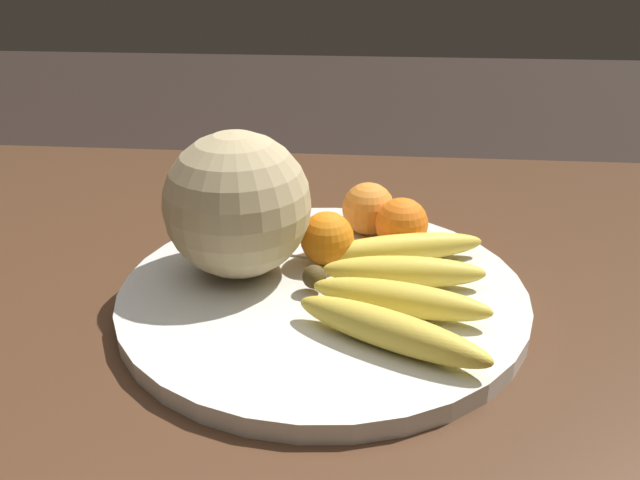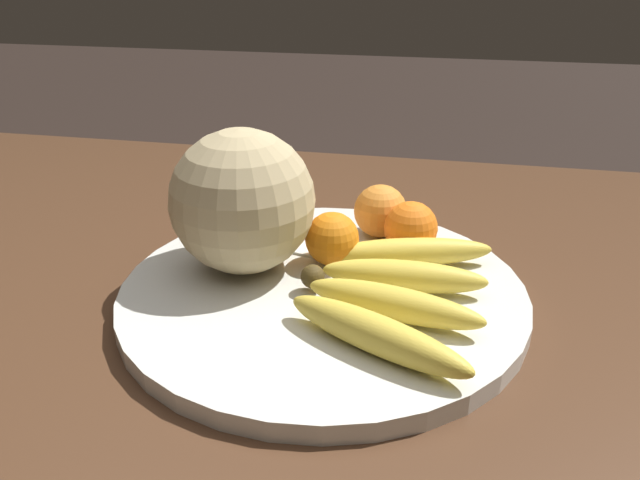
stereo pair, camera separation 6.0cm
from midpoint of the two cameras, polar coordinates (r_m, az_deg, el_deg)
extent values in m
cube|color=#4C301E|center=(0.63, 2.62, -8.31)|extent=(1.60, 1.02, 0.04)
cube|color=#4C301E|center=(1.42, -24.57, -6.86)|extent=(0.07, 0.07, 0.67)
cylinder|color=silver|center=(0.63, 2.75, -4.94)|extent=(0.41, 0.41, 0.02)
torus|color=#1E4C56|center=(0.63, 2.75, -4.66)|extent=(0.41, 0.41, 0.01)
sphere|color=tan|center=(0.63, -4.40, 3.49)|extent=(0.15, 0.15, 0.15)
sphere|color=#473819|center=(0.61, 2.18, -3.42)|extent=(0.02, 0.02, 0.02)
ellipsoid|color=gold|center=(0.53, 8.46, -8.59)|extent=(0.17, 0.11, 0.03)
ellipsoid|color=gold|center=(0.57, 9.81, -5.80)|extent=(0.17, 0.07, 0.03)
ellipsoid|color=gold|center=(0.62, 10.50, -3.33)|extent=(0.16, 0.04, 0.03)
ellipsoid|color=gold|center=(0.67, 10.64, -1.17)|extent=(0.18, 0.08, 0.03)
sphere|color=orange|center=(0.73, 7.92, 2.60)|extent=(0.06, 0.06, 0.06)
sphere|color=orange|center=(0.74, -1.63, 3.24)|extent=(0.06, 0.06, 0.06)
sphere|color=orange|center=(0.66, 4.06, 0.02)|extent=(0.06, 0.06, 0.06)
sphere|color=orange|center=(0.69, 10.79, 1.05)|extent=(0.06, 0.06, 0.06)
cube|color=white|center=(0.70, 0.51, -0.71)|extent=(0.09, 0.05, 0.00)
camera|label=1|loc=(0.03, -87.14, 1.37)|focal=35.00mm
camera|label=2|loc=(0.03, 92.86, -1.37)|focal=35.00mm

